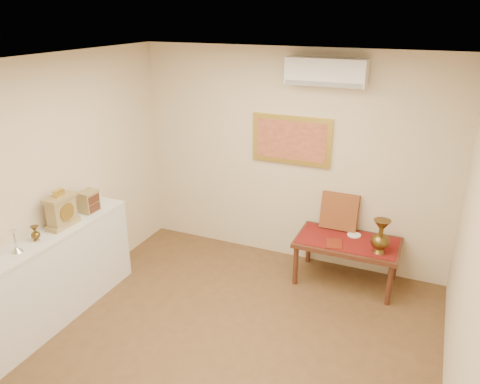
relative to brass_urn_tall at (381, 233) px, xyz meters
The scene contains 18 objects.
floor 2.26m from the brass_urn_tall, 125.34° to the right, with size 4.50×4.50×0.00m, color brown.
ceiling 2.85m from the brass_urn_tall, 125.34° to the right, with size 4.50×4.50×0.00m, color silver.
wall_back 1.44m from the brass_urn_tall, 156.81° to the left, with size 4.00×0.02×2.70m, color beige.
wall_left 3.70m from the brass_urn_tall, 151.84° to the right, with size 0.02×4.50×2.70m, color beige.
wall_right 1.97m from the brass_urn_tall, 65.78° to the right, with size 0.02×4.50×2.70m, color beige.
candlestick 3.74m from the brass_urn_tall, 144.90° to the right, with size 0.11×0.11×0.23m, color silver, non-canonical shape.
brass_urn_small 3.61m from the brass_urn_tall, 148.20° to the right, with size 0.09×0.09×0.20m, color brown, non-canonical shape.
table_cloth 0.47m from the brass_urn_tall, 157.57° to the left, with size 1.14×0.59×0.01m, color maroon.
brass_urn_tall is the anchor object (origin of this frame).
plate 0.51m from the brass_urn_tall, 136.92° to the left, with size 0.16×0.16×0.01m, color white.
menu 0.56m from the brass_urn_tall, behind, with size 0.18×0.25×0.01m, color maroon.
cushion 0.71m from the brass_urn_tall, 141.68° to the left, with size 0.45×0.10×0.45m, color maroon.
display_ledge 3.52m from the brass_urn_tall, 150.49° to the right, with size 0.37×2.02×0.98m.
mantel_clock 3.43m from the brass_urn_tall, 153.22° to the right, with size 0.17×0.36×0.41m.
wooden_chest 3.26m from the brass_urn_tall, 159.73° to the right, with size 0.16×0.21×0.24m.
low_table 0.51m from the brass_urn_tall, 157.57° to the left, with size 1.20×0.70×0.55m.
painting 1.55m from the brass_urn_tall, 157.89° to the left, with size 1.00×0.06×0.60m.
ac_unit 1.89m from the brass_urn_tall, 154.51° to the left, with size 0.90×0.25×0.30m.
Camera 1 is at (1.63, -3.14, 3.11)m, focal length 35.00 mm.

